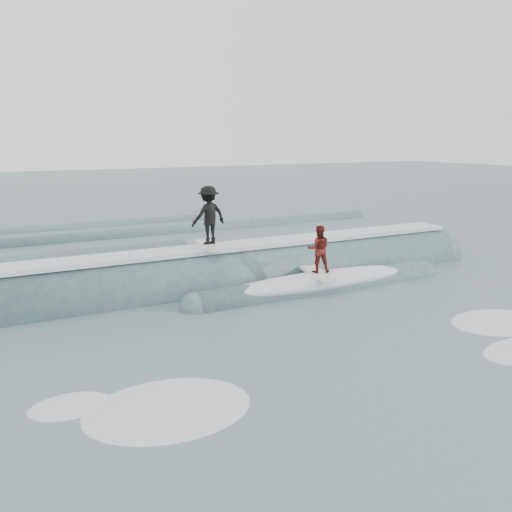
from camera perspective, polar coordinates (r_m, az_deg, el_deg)
ground at (r=14.41m, az=11.78°, el=-8.54°), size 160.00×160.00×0.00m
breaking_wave at (r=19.78m, az=-0.58°, el=-2.56°), size 20.66×4.08×2.59m
surfer_black at (r=18.91m, az=-4.76°, el=3.93°), size 1.35×2.06×2.03m
surfer_red at (r=18.65m, az=6.28°, el=0.36°), size 0.98×2.07×1.65m
whitewater at (r=13.34m, az=11.47°, el=-10.21°), size 13.71×3.79×0.10m
far_swells at (r=28.78m, az=-17.18°, el=1.39°), size 35.50×8.65×0.80m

